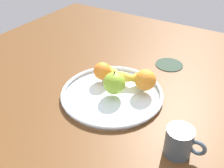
{
  "coord_description": "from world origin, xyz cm",
  "views": [
    {
      "loc": [
        36.55,
        -59.82,
        52.79
      ],
      "look_at": [
        0.0,
        0.0,
        4.8
      ],
      "focal_mm": 41.59,
      "sensor_mm": 36.0,
      "label": 1
    }
  ],
  "objects_px": {
    "apple": "(114,84)",
    "orange_front_right": "(145,80)",
    "fruit_bowl": "(112,94)",
    "orange_back_right": "(102,71)",
    "ambient_coaster": "(169,64)",
    "banana": "(126,75)",
    "ambient_mug": "(180,142)"
  },
  "relations": [
    {
      "from": "fruit_bowl",
      "to": "orange_front_right",
      "type": "distance_m",
      "value": 0.12
    },
    {
      "from": "ambient_mug",
      "to": "ambient_coaster",
      "type": "bearing_deg",
      "value": 113.74
    },
    {
      "from": "orange_back_right",
      "to": "orange_front_right",
      "type": "height_order",
      "value": "orange_front_right"
    },
    {
      "from": "banana",
      "to": "orange_front_right",
      "type": "xyz_separation_m",
      "value": [
        0.08,
        -0.02,
        0.02
      ]
    },
    {
      "from": "orange_back_right",
      "to": "ambient_coaster",
      "type": "height_order",
      "value": "orange_back_right"
    },
    {
      "from": "banana",
      "to": "fruit_bowl",
      "type": "bearing_deg",
      "value": -103.07
    },
    {
      "from": "apple",
      "to": "ambient_coaster",
      "type": "relative_size",
      "value": 0.74
    },
    {
      "from": "orange_back_right",
      "to": "orange_front_right",
      "type": "bearing_deg",
      "value": 7.28
    },
    {
      "from": "ambient_mug",
      "to": "ambient_coaster",
      "type": "height_order",
      "value": "ambient_mug"
    },
    {
      "from": "apple",
      "to": "orange_front_right",
      "type": "distance_m",
      "value": 0.11
    },
    {
      "from": "apple",
      "to": "banana",
      "type": "bearing_deg",
      "value": 93.04
    },
    {
      "from": "apple",
      "to": "orange_front_right",
      "type": "relative_size",
      "value": 1.14
    },
    {
      "from": "fruit_bowl",
      "to": "apple",
      "type": "relative_size",
      "value": 4.22
    },
    {
      "from": "ambient_coaster",
      "to": "orange_back_right",
      "type": "bearing_deg",
      "value": -123.11
    },
    {
      "from": "fruit_bowl",
      "to": "apple",
      "type": "xyz_separation_m",
      "value": [
        0.01,
        -0.0,
        0.05
      ]
    },
    {
      "from": "orange_back_right",
      "to": "banana",
      "type": "bearing_deg",
      "value": 26.99
    },
    {
      "from": "apple",
      "to": "ambient_mug",
      "type": "distance_m",
      "value": 0.29
    },
    {
      "from": "apple",
      "to": "orange_front_right",
      "type": "xyz_separation_m",
      "value": [
        0.08,
        0.07,
        -0.0
      ]
    },
    {
      "from": "banana",
      "to": "orange_front_right",
      "type": "distance_m",
      "value": 0.09
    },
    {
      "from": "banana",
      "to": "ambient_mug",
      "type": "distance_m",
      "value": 0.34
    },
    {
      "from": "fruit_bowl",
      "to": "orange_front_right",
      "type": "relative_size",
      "value": 4.79
    },
    {
      "from": "banana",
      "to": "orange_back_right",
      "type": "xyz_separation_m",
      "value": [
        -0.08,
        -0.04,
        0.01
      ]
    },
    {
      "from": "orange_front_right",
      "to": "ambient_coaster",
      "type": "distance_m",
      "value": 0.23
    },
    {
      "from": "orange_back_right",
      "to": "ambient_coaster",
      "type": "relative_size",
      "value": 0.57
    },
    {
      "from": "apple",
      "to": "ambient_coaster",
      "type": "height_order",
      "value": "apple"
    },
    {
      "from": "orange_front_right",
      "to": "ambient_mug",
      "type": "relative_size",
      "value": 0.69
    },
    {
      "from": "ambient_coaster",
      "to": "apple",
      "type": "bearing_deg",
      "value": -105.06
    },
    {
      "from": "apple",
      "to": "orange_back_right",
      "type": "relative_size",
      "value": 1.31
    },
    {
      "from": "banana",
      "to": "ambient_mug",
      "type": "height_order",
      "value": "ambient_mug"
    },
    {
      "from": "banana",
      "to": "ambient_mug",
      "type": "bearing_deg",
      "value": -48.37
    },
    {
      "from": "ambient_mug",
      "to": "orange_back_right",
      "type": "bearing_deg",
      "value": 153.5
    },
    {
      "from": "apple",
      "to": "ambient_mug",
      "type": "xyz_separation_m",
      "value": [
        0.26,
        -0.12,
        -0.01
      ]
    }
  ]
}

